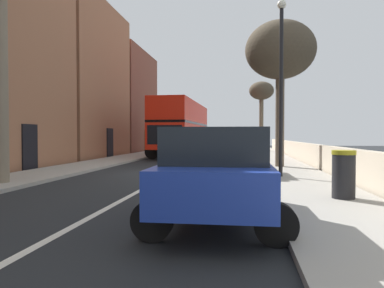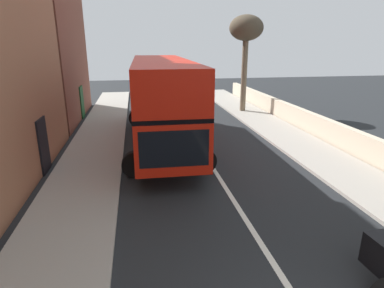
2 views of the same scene
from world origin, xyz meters
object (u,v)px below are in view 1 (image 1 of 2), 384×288
object	(u,v)px
street_tree_right_3	(261,93)
parked_car_blue_right_1	(218,170)
parked_car_black_right_2	(232,151)
litter_bin_right	(344,174)
lamppost_right	(281,74)
street_tree_right_1	(280,52)
double_decker_bus	(182,125)

from	to	relation	value
street_tree_right_3	parked_car_blue_right_1	bearing A→B (deg)	-94.48
parked_car_black_right_2	street_tree_right_3	world-z (taller)	street_tree_right_3
litter_bin_right	lamppost_right	bearing A→B (deg)	103.01
parked_car_blue_right_1	street_tree_right_1	bearing A→B (deg)	78.68
parked_car_blue_right_1	double_decker_bus	bearing A→B (deg)	101.59
double_decker_bus	parked_car_blue_right_1	xyz separation A→B (m)	(4.20, -20.49, -1.38)
parked_car_blue_right_1	lamppost_right	distance (m)	7.48
parked_car_blue_right_1	street_tree_right_3	distance (m)	27.77
parked_car_black_right_2	lamppost_right	xyz separation A→B (m)	(1.80, -1.45, 2.85)
parked_car_black_right_2	street_tree_right_1	distance (m)	5.82
parked_car_black_right_2	street_tree_right_3	xyz separation A→B (m)	(2.14, 19.18, 4.56)
street_tree_right_3	litter_bin_right	world-z (taller)	street_tree_right_3
double_decker_bus	street_tree_right_3	size ratio (longest dim) A/B	1.77
parked_car_blue_right_1	litter_bin_right	size ratio (longest dim) A/B	3.57
parked_car_black_right_2	lamppost_right	distance (m)	3.67
street_tree_right_3	lamppost_right	world-z (taller)	street_tree_right_3
parked_car_black_right_2	litter_bin_right	world-z (taller)	parked_car_black_right_2
street_tree_right_1	street_tree_right_3	xyz separation A→B (m)	(-0.05, 16.39, -0.05)
lamppost_right	litter_bin_right	bearing A→B (deg)	-76.99
parked_car_black_right_2	double_decker_bus	bearing A→B (deg)	108.78
lamppost_right	parked_car_black_right_2	bearing A→B (deg)	141.10
street_tree_right_1	litter_bin_right	world-z (taller)	street_tree_right_1
street_tree_right_1	lamppost_right	size ratio (longest dim) A/B	1.09
street_tree_right_1	street_tree_right_3	distance (m)	16.39
parked_car_blue_right_1	parked_car_black_right_2	distance (m)	8.13
parked_car_black_right_2	litter_bin_right	bearing A→B (deg)	-64.16
street_tree_right_3	litter_bin_right	size ratio (longest dim) A/B	5.74
parked_car_blue_right_1	street_tree_right_3	world-z (taller)	street_tree_right_3
parked_car_black_right_2	lamppost_right	world-z (taller)	lamppost_right
street_tree_right_3	lamppost_right	size ratio (longest dim) A/B	1.03
parked_car_blue_right_1	parked_car_black_right_2	xyz separation A→B (m)	(0.00, 8.13, -0.02)
parked_car_blue_right_1	litter_bin_right	world-z (taller)	parked_car_blue_right_1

